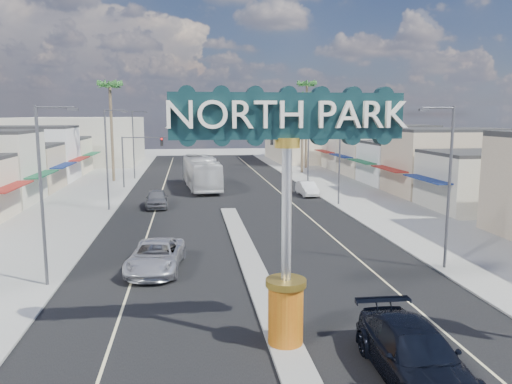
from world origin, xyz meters
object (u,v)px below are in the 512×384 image
object	(u,v)px
streetlight_l_near	(44,187)
palm_left_far	(110,90)
car_parked_right	(307,189)
streetlight_l_far	(135,141)
streetlight_r_far	(291,140)
gateway_sign	(287,190)
streetlight_r_mid	(338,152)
suv_right	(414,354)
streetlight_l_mid	(108,154)
traffic_signal_right	(294,150)
palm_right_mid	(303,100)
palm_right_far	(307,89)
streetlight_r_near	(447,179)
car_parked_left	(157,199)
traffic_signal_left	(139,152)
suv_left	(156,256)
city_bus	(201,173)

from	to	relation	value
streetlight_l_near	palm_left_far	xyz separation A→B (m)	(-2.57, 40.00, 6.43)
car_parked_right	streetlight_l_far	bearing A→B (deg)	138.68
streetlight_r_far	palm_left_far	world-z (taller)	palm_left_far
streetlight_l_far	streetlight_l_near	bearing A→B (deg)	-90.00
gateway_sign	streetlight_r_mid	xyz separation A→B (m)	(10.43, 28.02, -0.86)
gateway_sign	suv_right	size ratio (longest dim) A/B	1.50
streetlight_l_mid	gateway_sign	bearing A→B (deg)	-69.58
traffic_signal_right	streetlight_l_far	world-z (taller)	streetlight_l_far
suv_right	streetlight_l_far	bearing A→B (deg)	105.83
palm_right_mid	palm_right_far	world-z (taller)	palm_right_far
streetlight_l_near	palm_left_far	bearing A→B (deg)	93.67
streetlight_l_far	palm_right_mid	bearing A→B (deg)	9.69
streetlight_r_near	palm_right_mid	xyz separation A→B (m)	(2.57, 46.00, 5.54)
streetlight_l_mid	streetlight_r_far	bearing A→B (deg)	46.52
streetlight_l_mid	car_parked_left	size ratio (longest dim) A/B	1.86
streetlight_r_mid	car_parked_right	world-z (taller)	streetlight_r_mid
streetlight_l_far	traffic_signal_left	bearing A→B (deg)	-81.14
streetlight_l_far	car_parked_left	bearing A→B (deg)	-79.18
streetlight_r_near	palm_right_far	world-z (taller)	palm_right_far
traffic_signal_right	palm_right_mid	size ratio (longest dim) A/B	0.50
streetlight_l_near	suv_left	world-z (taller)	streetlight_l_near
car_parked_right	streetlight_l_near	bearing A→B (deg)	-128.65
streetlight_r_mid	streetlight_l_far	bearing A→B (deg)	133.48
streetlight_r_mid	car_parked_left	distance (m)	17.46
streetlight_l_near	car_parked_left	size ratio (longest dim) A/B	1.86
car_parked_left	city_bus	size ratio (longest dim) A/B	0.36
streetlight_r_far	suv_left	xyz separation A→B (m)	(-15.78, -40.07, -4.24)
streetlight_r_mid	suv_right	size ratio (longest dim) A/B	1.47
traffic_signal_left	car_parked_right	bearing A→B (deg)	-23.68
traffic_signal_left	car_parked_right	distance (m)	20.17
streetlight_l_near	streetlight_r_far	world-z (taller)	same
streetlight_r_mid	car_parked_right	size ratio (longest dim) A/B	2.01
traffic_signal_right	car_parked_left	distance (m)	20.51
gateway_sign	streetlight_r_far	bearing A→B (deg)	78.22
gateway_sign	city_bus	xyz separation A→B (m)	(-2.00, 40.76, -4.08)
streetlight_r_near	streetlight_l_near	bearing A→B (deg)	180.00
traffic_signal_right	palm_right_mid	bearing A→B (deg)	72.37
streetlight_r_far	city_bus	bearing A→B (deg)	-143.33
suv_right	palm_left_far	bearing A→B (deg)	109.04
streetlight_r_mid	city_bus	distance (m)	18.09
suv_right	car_parked_left	distance (m)	33.62
streetlight_r_far	palm_left_far	xyz separation A→B (m)	(-23.43, -2.00, 6.43)
palm_right_far	suv_left	xyz separation A→B (m)	(-20.35, -50.07, -11.56)
streetlight_l_near	streetlight_l_far	world-z (taller)	same
streetlight_l_near	streetlight_r_far	distance (m)	46.90
gateway_sign	streetlight_r_near	bearing A→B (deg)	37.55
gateway_sign	car_parked_left	size ratio (longest dim) A/B	1.89
traffic_signal_left	suv_left	world-z (taller)	traffic_signal_left
streetlight_l_mid	car_parked_left	distance (m)	5.94
car_parked_left	traffic_signal_left	bearing A→B (deg)	99.31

